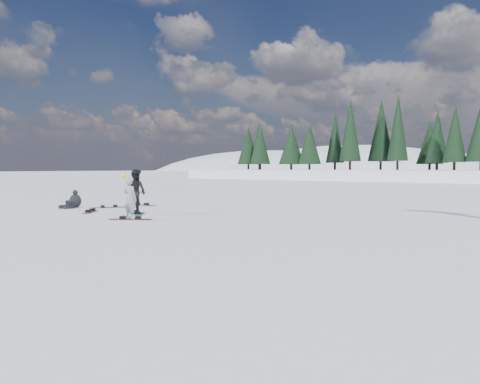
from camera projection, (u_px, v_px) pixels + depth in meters
name	position (u px, v px, depth m)	size (l,w,h in m)	color
ground	(169.00, 218.00, 17.13)	(420.00, 420.00, 0.00)	white
snowboarder_woman	(130.00, 198.00, 16.48)	(0.58, 0.42, 1.65)	gray
snowboarder_man	(136.00, 192.00, 18.56)	(0.87, 0.67, 1.78)	black
seated_rider	(74.00, 201.00, 21.36)	(0.66, 1.02, 0.83)	black
gear_bag	(71.00, 204.00, 21.99)	(0.45, 0.30, 0.30)	black
snowboard_woman	(130.00, 219.00, 16.52)	(1.50, 0.28, 0.03)	maroon
snowboard_man	(136.00, 214.00, 18.60)	(1.50, 0.28, 0.03)	#16657D
snowboard_loose_a	(109.00, 207.00, 21.45)	(1.50, 0.28, 0.03)	navy
snowboard_loose_c	(142.00, 205.00, 22.79)	(1.50, 0.28, 0.03)	#19528E
snowboard_loose_b	(91.00, 212.00, 19.30)	(1.50, 0.28, 0.03)	maroon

